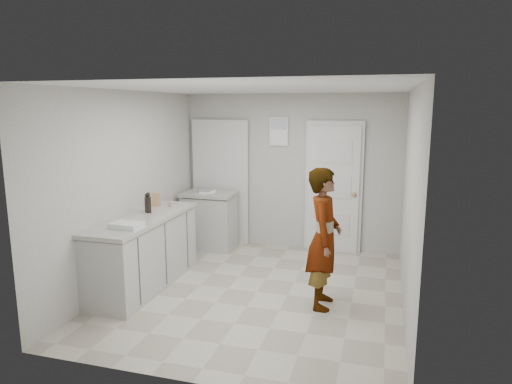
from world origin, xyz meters
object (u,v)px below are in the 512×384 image
(cake_mix_box, at_px, (156,200))
(oil_cruet_b, at_px, (147,203))
(baking_dish, at_px, (127,225))
(oil_cruet_a, at_px, (148,203))
(egg_bowl, at_px, (117,225))
(person, at_px, (324,238))
(spice_jar, at_px, (170,204))

(cake_mix_box, height_order, oil_cruet_b, oil_cruet_b)
(oil_cruet_b, height_order, baking_dish, oil_cruet_b)
(cake_mix_box, height_order, oil_cruet_a, oil_cruet_a)
(cake_mix_box, height_order, baking_dish, cake_mix_box)
(oil_cruet_a, height_order, egg_bowl, oil_cruet_a)
(person, distance_m, egg_bowl, 2.39)
(oil_cruet_b, bearing_deg, spice_jar, 68.04)
(cake_mix_box, xyz_separation_m, spice_jar, (0.21, 0.02, -0.06))
(person, bearing_deg, baking_dish, 102.28)
(oil_cruet_b, bearing_deg, person, -4.95)
(person, bearing_deg, cake_mix_box, 74.51)
(egg_bowl, bearing_deg, oil_cruet_a, 90.30)
(person, bearing_deg, spice_jar, 72.86)
(cake_mix_box, bearing_deg, person, -27.10)
(spice_jar, distance_m, oil_cruet_b, 0.41)
(oil_cruet_b, xyz_separation_m, egg_bowl, (0.05, -0.79, -0.09))
(oil_cruet_a, xyz_separation_m, oil_cruet_b, (-0.05, 0.04, -0.01))
(person, relative_size, oil_cruet_b, 6.60)
(spice_jar, relative_size, baking_dish, 0.21)
(cake_mix_box, height_order, spice_jar, cake_mix_box)
(spice_jar, bearing_deg, cake_mix_box, -174.40)
(cake_mix_box, distance_m, oil_cruet_a, 0.41)
(person, distance_m, spice_jar, 2.29)
(baking_dish, bearing_deg, egg_bowl, -174.83)
(oil_cruet_a, bearing_deg, oil_cruet_b, 140.26)
(cake_mix_box, height_order, egg_bowl, cake_mix_box)
(person, distance_m, cake_mix_box, 2.49)
(oil_cruet_a, xyz_separation_m, egg_bowl, (0.00, -0.75, -0.10))
(baking_dish, bearing_deg, oil_cruet_a, 99.97)
(person, relative_size, cake_mix_box, 8.61)
(baking_dish, bearing_deg, person, 14.77)
(cake_mix_box, bearing_deg, spice_jar, -8.50)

